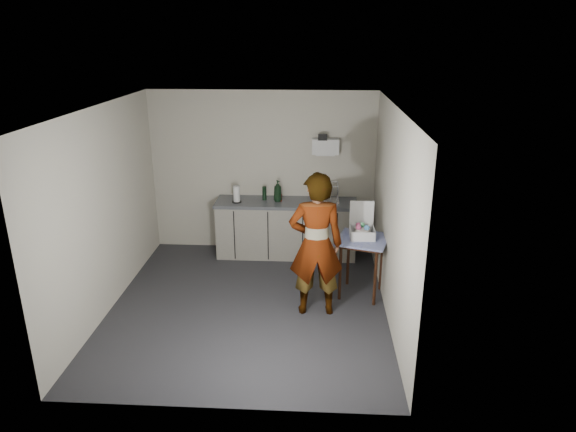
# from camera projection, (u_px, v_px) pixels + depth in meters

# --- Properties ---
(ground) EXTENTS (4.00, 4.00, 0.00)m
(ground) POSITION_uv_depth(u_px,v_px,m) (249.00, 305.00, 6.83)
(ground) COLOR #2A2A2F
(ground) RESTS_ON ground
(wall_back) EXTENTS (3.60, 0.02, 2.60)m
(wall_back) POSITION_uv_depth(u_px,v_px,m) (263.00, 172.00, 8.26)
(wall_back) COLOR beige
(wall_back) RESTS_ON ground
(wall_right) EXTENTS (0.02, 4.00, 2.60)m
(wall_right) POSITION_uv_depth(u_px,v_px,m) (391.00, 216.00, 6.30)
(wall_right) COLOR beige
(wall_right) RESTS_ON ground
(wall_left) EXTENTS (0.02, 4.00, 2.60)m
(wall_left) POSITION_uv_depth(u_px,v_px,m) (106.00, 210.00, 6.49)
(wall_left) COLOR beige
(wall_left) RESTS_ON ground
(ceiling) EXTENTS (3.60, 4.00, 0.01)m
(ceiling) POSITION_uv_depth(u_px,v_px,m) (243.00, 108.00, 5.96)
(ceiling) COLOR silver
(ceiling) RESTS_ON wall_back
(kitchen_counter) EXTENTS (2.24, 0.62, 0.91)m
(kitchen_counter) POSITION_uv_depth(u_px,v_px,m) (286.00, 230.00, 8.26)
(kitchen_counter) COLOR black
(kitchen_counter) RESTS_ON ground
(wall_shelf) EXTENTS (0.42, 0.18, 0.37)m
(wall_shelf) POSITION_uv_depth(u_px,v_px,m) (325.00, 147.00, 7.99)
(wall_shelf) COLOR white
(wall_shelf) RESTS_ON ground
(side_table) EXTENTS (0.80, 0.80, 0.83)m
(side_table) POSITION_uv_depth(u_px,v_px,m) (362.00, 246.00, 6.88)
(side_table) COLOR #32160B
(side_table) RESTS_ON ground
(standing_man) EXTENTS (0.72, 0.50, 1.87)m
(standing_man) POSITION_uv_depth(u_px,v_px,m) (316.00, 245.00, 6.37)
(standing_man) COLOR #B2A593
(standing_man) RESTS_ON ground
(soap_bottle) EXTENTS (0.18, 0.18, 0.34)m
(soap_bottle) POSITION_uv_depth(u_px,v_px,m) (278.00, 191.00, 8.05)
(soap_bottle) COLOR black
(soap_bottle) RESTS_ON kitchen_counter
(soda_can) EXTENTS (0.06, 0.06, 0.12)m
(soda_can) POSITION_uv_depth(u_px,v_px,m) (280.00, 198.00, 8.09)
(soda_can) COLOR #B42612
(soda_can) RESTS_ON kitchen_counter
(dark_bottle) EXTENTS (0.06, 0.06, 0.22)m
(dark_bottle) POSITION_uv_depth(u_px,v_px,m) (264.00, 193.00, 8.13)
(dark_bottle) COLOR black
(dark_bottle) RESTS_ON kitchen_counter
(paper_towel) EXTENTS (0.15, 0.15, 0.27)m
(paper_towel) POSITION_uv_depth(u_px,v_px,m) (237.00, 194.00, 8.02)
(paper_towel) COLOR black
(paper_towel) RESTS_ON kitchen_counter
(dish_rack) EXTENTS (0.42, 0.31, 0.29)m
(dish_rack) POSITION_uv_depth(u_px,v_px,m) (325.00, 197.00, 8.08)
(dish_rack) COLOR silver
(dish_rack) RESTS_ON kitchen_counter
(bakery_box) EXTENTS (0.33, 0.34, 0.46)m
(bakery_box) POSITION_uv_depth(u_px,v_px,m) (362.00, 230.00, 6.87)
(bakery_box) COLOR white
(bakery_box) RESTS_ON side_table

